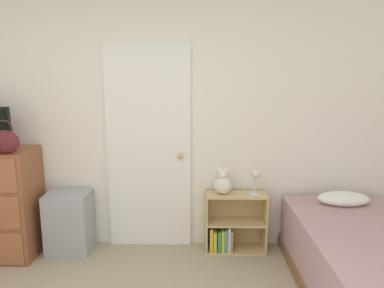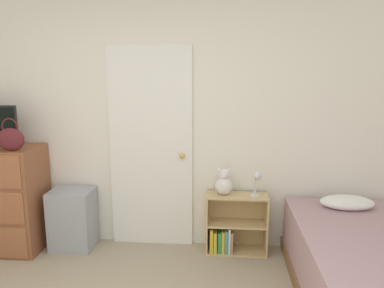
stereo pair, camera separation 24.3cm
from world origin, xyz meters
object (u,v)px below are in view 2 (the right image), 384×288
Objects in this scene: teddy_bear at (224,183)px; desk_lamp at (257,179)px; storage_bin at (73,219)px; bed at (374,276)px; bookshelf at (231,228)px; handbag at (11,139)px.

teddy_bear is 1.05× the size of desk_lamp.
desk_lamp is (1.83, 0.01, 0.46)m from storage_bin.
teddy_bear reaches higher than storage_bin.
bed reaches higher than storage_bin.
desk_lamp is at bearing -10.59° from bookshelf.
storage_bin is 2.42× the size of desk_lamp.
bed is (1.12, -0.85, -0.43)m from teddy_bear.
bed is (0.81, -0.81, -0.49)m from desk_lamp.
desk_lamp is at bearing 6.13° from handbag.
bookshelf is at bearing 4.99° from teddy_bear.
storage_bin reaches higher than bookshelf.
storage_bin is at bearing -178.16° from bookshelf.
teddy_bear is (1.52, 0.04, 0.40)m from storage_bin.
bed is (1.04, -0.85, 0.04)m from bookshelf.
bed reaches higher than bookshelf.
handbag reaches higher than teddy_bear.
bed is at bearing -37.04° from teddy_bear.
desk_lamp reaches higher than bed.
teddy_bear is 1.47m from bed.
handbag is 0.15× the size of bed.
bed is at bearing -16.91° from storage_bin.
desk_lamp is at bearing 134.95° from bed.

